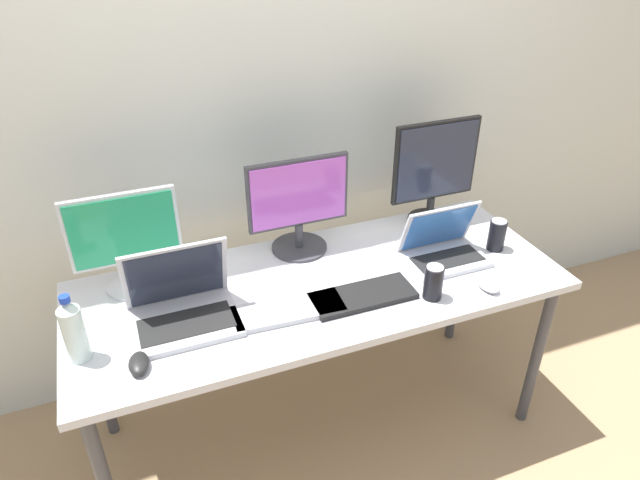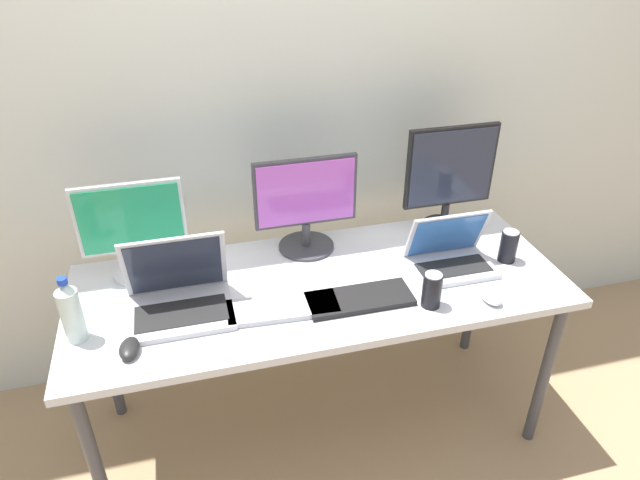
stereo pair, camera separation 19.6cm
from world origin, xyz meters
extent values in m
plane|color=#9E7F5B|center=(0.00, 0.00, 0.00)|extent=(16.00, 16.00, 0.00)
cube|color=silver|center=(0.00, 0.59, 1.30)|extent=(7.00, 0.08, 2.60)
cylinder|color=#424247|center=(-0.82, -0.29, 0.35)|extent=(0.04, 0.04, 0.71)
cylinder|color=#424247|center=(0.82, -0.29, 0.35)|extent=(0.04, 0.04, 0.71)
cylinder|color=#424247|center=(-0.82, 0.29, 0.35)|extent=(0.04, 0.04, 0.71)
cylinder|color=#424247|center=(0.82, 0.29, 0.35)|extent=(0.04, 0.04, 0.71)
cube|color=silver|center=(0.00, 0.00, 0.72)|extent=(1.77, 0.69, 0.03)
cylinder|color=silver|center=(-0.62, 0.23, 0.75)|extent=(0.20, 0.20, 0.01)
cylinder|color=silver|center=(-0.62, 0.23, 0.80)|extent=(0.03, 0.03, 0.09)
cube|color=silver|center=(-0.62, 0.23, 0.97)|extent=(0.37, 0.02, 0.26)
cube|color=#1E8C59|center=(-0.62, 0.22, 0.97)|extent=(0.35, 0.01, 0.24)
cylinder|color=#38383D|center=(0.01, 0.25, 0.75)|extent=(0.22, 0.22, 0.01)
cylinder|color=#38383D|center=(0.01, 0.25, 0.80)|extent=(0.03, 0.03, 0.10)
cube|color=#38383D|center=(0.01, 0.25, 0.98)|extent=(0.39, 0.02, 0.27)
cube|color=#A54CB2|center=(0.01, 0.23, 0.98)|extent=(0.37, 0.01, 0.25)
cylinder|color=black|center=(0.60, 0.26, 0.75)|extent=(0.18, 0.18, 0.01)
cylinder|color=black|center=(0.60, 0.26, 0.80)|extent=(0.03, 0.03, 0.10)
cube|color=black|center=(0.60, 0.26, 1.02)|extent=(0.37, 0.02, 0.33)
cube|color=#232838|center=(0.60, 0.24, 1.02)|extent=(0.35, 0.01, 0.31)
cube|color=#B7B7BC|center=(-0.49, -0.06, 0.75)|extent=(0.34, 0.26, 0.02)
cube|color=black|center=(-0.49, -0.08, 0.76)|extent=(0.30, 0.14, 0.00)
cube|color=#B7B7BC|center=(-0.49, 0.03, 0.88)|extent=(0.34, 0.09, 0.25)
cube|color=#232838|center=(-0.49, 0.02, 0.88)|extent=(0.31, 0.07, 0.22)
cube|color=silver|center=(0.49, -0.04, 0.75)|extent=(0.30, 0.21, 0.02)
cube|color=black|center=(0.49, -0.06, 0.76)|extent=(0.27, 0.11, 0.00)
cube|color=silver|center=(0.49, 0.02, 0.86)|extent=(0.30, 0.08, 0.20)
cube|color=#3366B2|center=(0.49, 0.02, 0.85)|extent=(0.27, 0.07, 0.18)
cube|color=black|center=(0.10, -0.14, 0.75)|extent=(0.36, 0.15, 0.02)
cube|color=#B2B2B7|center=(-0.16, -0.12, 0.75)|extent=(0.38, 0.16, 0.02)
ellipsoid|color=silver|center=(0.54, -0.26, 0.76)|extent=(0.07, 0.10, 0.04)
ellipsoid|color=black|center=(-0.65, -0.21, 0.76)|extent=(0.07, 0.11, 0.03)
cylinder|color=silver|center=(-0.81, -0.10, 0.83)|extent=(0.07, 0.07, 0.18)
cone|color=silver|center=(-0.81, -0.10, 0.94)|extent=(0.06, 0.06, 0.03)
cylinder|color=#1938B2|center=(-0.81, -0.10, 0.96)|extent=(0.03, 0.03, 0.02)
cylinder|color=black|center=(0.73, -0.04, 0.80)|extent=(0.07, 0.07, 0.12)
cylinder|color=silver|center=(0.73, -0.04, 0.86)|extent=(0.06, 0.06, 0.00)
cylinder|color=black|center=(0.33, -0.22, 0.80)|extent=(0.07, 0.07, 0.12)
cylinder|color=silver|center=(0.33, -0.22, 0.86)|extent=(0.06, 0.06, 0.00)
camera|label=1|loc=(-0.61, -1.56, 1.94)|focal=32.00mm
camera|label=2|loc=(-0.43, -1.62, 1.94)|focal=32.00mm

